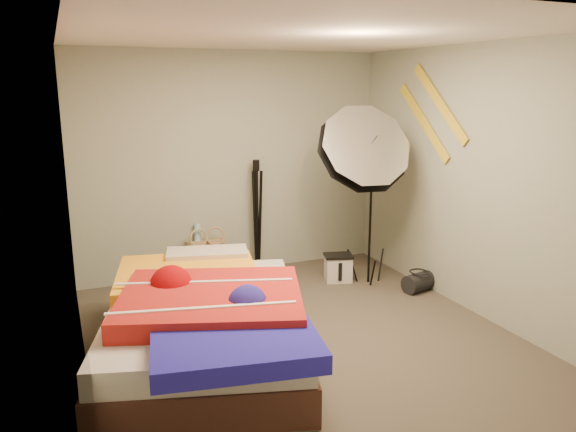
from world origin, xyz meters
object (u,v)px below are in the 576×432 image
tote_bag (206,259)px  camera_tripod (257,209)px  bed (206,321)px  wrapping_roll (198,251)px  camera_case (338,269)px  photo_umbrella (362,152)px  duffel_bag (418,282)px

tote_bag → camera_tripod: bearing=-5.5°
tote_bag → bed: (-0.49, -1.90, 0.10)m
wrapping_roll → camera_case: bearing=-26.6°
wrapping_roll → photo_umbrella: bearing=-32.1°
camera_case → bed: bearing=-130.8°
tote_bag → camera_case: (1.31, -0.70, -0.07)m
tote_bag → duffel_bag: size_ratio=1.32×
camera_case → camera_tripod: bearing=152.5°
wrapping_roll → camera_tripod: bearing=-3.0°
duffel_bag → wrapping_roll: bearing=132.7°
duffel_bag → photo_umbrella: bearing=130.7°
duffel_bag → bed: bed is taller
wrapping_roll → bed: (-0.40, -1.90, 0.01)m
camera_case → photo_umbrella: 1.35m
wrapping_roll → bed: bearing=-101.8°
tote_bag → camera_tripod: 0.81m
camera_case → photo_umbrella: (0.11, -0.25, 1.32)m
tote_bag → photo_umbrella: size_ratio=0.21×
tote_bag → wrapping_roll: (-0.09, 0.00, 0.10)m
tote_bag → photo_umbrella: bearing=-35.8°
tote_bag → camera_case: tote_bag is taller
bed → tote_bag: bearing=75.6°
tote_bag → camera_tripod: size_ratio=0.33×
photo_umbrella → camera_tripod: bearing=132.0°
duffel_bag → photo_umbrella: 1.50m
tote_bag → duffel_bag: bearing=-36.1°
wrapping_roll → camera_case: size_ratio=2.19×
tote_bag → camera_case: 1.49m
bed → photo_umbrella: bearing=26.3°
bed → camera_tripod: camera_tripod is taller
tote_bag → bed: bed is taller
wrapping_roll → photo_umbrella: photo_umbrella is taller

